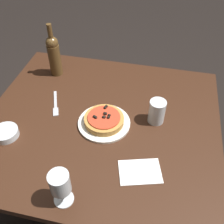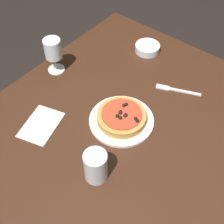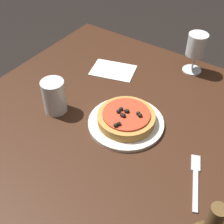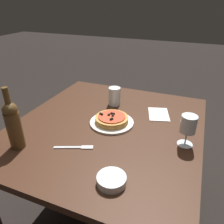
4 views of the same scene
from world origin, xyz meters
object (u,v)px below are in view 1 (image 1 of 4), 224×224
Objects in this scene: dining_table at (101,133)px; fork at (56,105)px; water_cup at (157,112)px; side_bowl at (6,133)px; pizza at (104,119)px; dinner_plate at (104,123)px; wine_glass at (60,184)px; wine_bottle at (54,54)px.

dining_table is 6.18× the size of fork.
side_bowl is (-0.65, -0.24, -0.04)m from water_cup.
dining_table is at bearing 55.41° from fork.
pizza is 1.62× the size of side_bowl.
dinner_plate is 1.55× the size of wine_glass.
water_cup reaches higher than side_bowl.
fork is at bearing 165.21° from dinner_plate.
pizza is 0.25m from water_cup.
side_bowl reaches higher than dinner_plate.
wine_glass is at bearing -67.07° from wine_bottle.
dinner_plate is 0.51m from wine_bottle.
wine_glass is (-0.03, -0.42, 0.20)m from dining_table.
wine_glass is 0.44m from side_bowl.
side_bowl is at bearing -159.51° from water_cup.
water_cup is 0.65× the size of fork.
wine_bottle is (-0.36, 0.33, 0.12)m from dinner_plate.
dining_table is at bearing -42.56° from wine_bottle.
pizza is 1.58× the size of water_cup.
wine_glass reaches higher than dinner_plate.
wine_bottle is (-0.31, 0.74, 0.02)m from wine_glass.
fork is (-0.22, 0.48, -0.11)m from wine_glass.
wine_glass is 0.88× the size of fork.
dining_table is 7.04× the size of wine_glass.
wine_bottle is at bearing 137.44° from dining_table.
dinner_plate is at bearing -41.44° from dining_table.
wine_bottle reaches higher than side_bowl.
pizza is 1.17× the size of wine_glass.
side_bowl is (-0.36, 0.24, -0.09)m from wine_glass.
water_cup reaches higher than pizza.
wine_glass is 0.56m from water_cup.
wine_glass is 1.35× the size of water_cup.
fork is (0.09, -0.26, -0.12)m from wine_bottle.
dinner_plate is at bearing -162.11° from water_cup.
fork is (-0.25, 0.05, 0.09)m from dining_table.
water_cup is at bearing 12.74° from dining_table.
pizza is at bearing 82.58° from wine_glass.
side_bowl is (-0.41, -0.17, -0.01)m from pizza.
side_bowl is at bearing -95.68° from wine_bottle.
dining_table is 0.52m from wine_bottle.
dining_table is 9.72× the size of side_bowl.
side_bowl reaches higher than dining_table.
dining_table is 0.47m from wine_glass.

